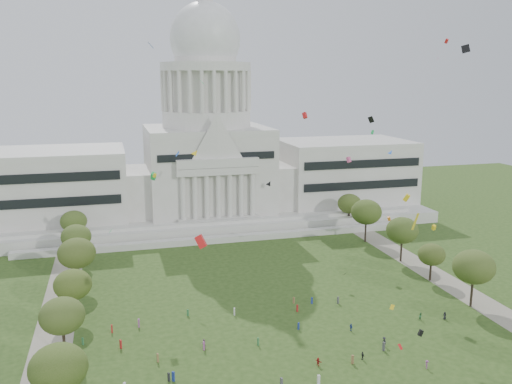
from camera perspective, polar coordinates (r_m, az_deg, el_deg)
ground at (r=103.74m, az=6.87°, el=-18.22°), size 400.00×400.00×0.00m
capitol at (r=201.66m, az=-5.12°, el=3.40°), size 160.00×64.50×91.30m
path_left at (r=124.91m, az=-20.42°, el=-13.45°), size 8.00×160.00×0.04m
path_right at (r=149.22m, az=19.95°, el=-9.20°), size 8.00×160.00×0.04m
row_tree_l_1 at (r=91.18m, az=-20.10°, el=-16.99°), size 8.86×8.86×12.59m
row_tree_l_2 at (r=109.63m, az=-19.75°, el=-12.17°), size 8.42×8.42×11.97m
row_tree_r_2 at (r=134.40m, az=21.96°, el=-7.32°), size 9.55×9.55×13.58m
row_tree_l_3 at (r=125.02m, az=-18.74°, el=-9.22°), size 8.12×8.12×11.55m
row_tree_r_3 at (r=148.44m, az=18.00°, el=-6.28°), size 7.01×7.01×9.98m
row_tree_l_4 at (r=142.09m, az=-18.35°, el=-6.14°), size 9.29×9.29×13.21m
row_tree_r_4 at (r=160.59m, az=15.15°, el=-3.92°), size 9.19×9.19×13.06m
row_tree_l_5 at (r=160.22m, az=-18.41°, el=-4.48°), size 8.33×8.33×11.85m
row_tree_r_5 at (r=176.91m, az=11.54°, el=-2.08°), size 9.82×9.82×13.96m
row_tree_l_6 at (r=177.84m, az=-18.65°, el=-2.95°), size 8.19×8.19×11.64m
row_tree_r_6 at (r=193.97m, az=9.81°, el=-1.21°), size 8.42×8.42×11.97m
person_0 at (r=128.62m, az=19.25°, el=-12.19°), size 0.87×1.00×1.72m
person_2 at (r=126.60m, az=16.95°, el=-12.42°), size 0.94×0.67×1.77m
person_3 at (r=113.71m, az=13.33°, el=-15.07°), size 0.75×1.29×1.92m
person_4 at (r=108.17m, az=11.14°, el=-16.53°), size 0.69×1.03×1.63m
person_5 at (r=105.00m, az=6.56°, el=-17.32°), size 1.24×1.55×1.57m
person_8 at (r=110.95m, az=-5.53°, el=-15.57°), size 0.87×0.60×1.69m
person_9 at (r=108.05m, az=17.55°, el=-16.92°), size 0.79×1.16×1.63m
person_10 at (r=118.42m, az=9.98°, el=-13.85°), size 0.70×1.05×1.65m
distant_crowd at (r=110.44m, az=-3.23°, el=-15.65°), size 57.58×34.23×1.93m
kite_swarm at (r=105.31m, az=6.71°, el=0.35°), size 80.25×98.44×56.09m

